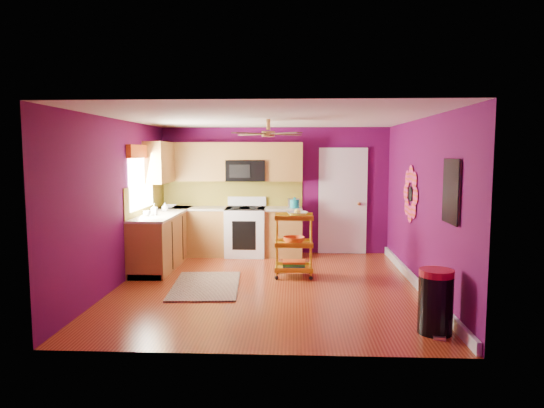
{
  "coord_description": "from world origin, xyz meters",
  "views": [
    {
      "loc": [
        0.4,
        -7.12,
        1.99
      ],
      "look_at": [
        0.05,
        0.4,
        1.2
      ],
      "focal_mm": 32.0,
      "sensor_mm": 36.0,
      "label": 1
    }
  ],
  "objects": [
    {
      "name": "upper_cabinetry",
      "position": [
        -1.24,
        2.17,
        1.8
      ],
      "size": [
        2.8,
        2.3,
        1.26
      ],
      "color": "brown",
      "rests_on": "ground"
    },
    {
      "name": "ground",
      "position": [
        0.0,
        0.0,
        0.0
      ],
      "size": [
        5.0,
        5.0,
        0.0
      ],
      "primitive_type": "plane",
      "color": "maroon",
      "rests_on": "ground"
    },
    {
      "name": "panel_door",
      "position": [
        1.35,
        2.47,
        1.02
      ],
      "size": [
        0.95,
        0.11,
        2.15
      ],
      "color": "white",
      "rests_on": "ground"
    },
    {
      "name": "lower_cabinets",
      "position": [
        -1.35,
        1.82,
        0.43
      ],
      "size": [
        2.81,
        2.31,
        0.94
      ],
      "color": "brown",
      "rests_on": "ground"
    },
    {
      "name": "trash_can",
      "position": [
        1.96,
        -1.83,
        0.36
      ],
      "size": [
        0.45,
        0.46,
        0.72
      ],
      "color": "black",
      "rests_on": "ground"
    },
    {
      "name": "shag_rug",
      "position": [
        -0.93,
        -0.06,
        0.01
      ],
      "size": [
        1.09,
        1.66,
        0.02
      ],
      "primitive_type": "cube",
      "rotation": [
        0.0,
        0.0,
        0.07
      ],
      "color": "black",
      "rests_on": "ground"
    },
    {
      "name": "counter_cup",
      "position": [
        -2.08,
        0.82,
        0.99
      ],
      "size": [
        0.12,
        0.12,
        0.09
      ],
      "primitive_type": "imported",
      "color": "white",
      "rests_on": "lower_cabinets"
    },
    {
      "name": "room_envelope",
      "position": [
        0.03,
        0.0,
        1.63
      ],
      "size": [
        4.54,
        5.04,
        2.52
      ],
      "color": "#560946",
      "rests_on": "ground"
    },
    {
      "name": "left_window",
      "position": [
        -2.22,
        1.05,
        1.74
      ],
      "size": [
        0.08,
        1.35,
        1.08
      ],
      "color": "white",
      "rests_on": "ground"
    },
    {
      "name": "soap_bottle_b",
      "position": [
        -1.96,
        1.55,
        1.02
      ],
      "size": [
        0.12,
        0.12,
        0.15
      ],
      "primitive_type": "imported",
      "color": "white",
      "rests_on": "lower_cabinets"
    },
    {
      "name": "right_wall_art",
      "position": [
        2.23,
        -0.34,
        1.44
      ],
      "size": [
        0.04,
        2.74,
        1.04
      ],
      "color": "black",
      "rests_on": "ground"
    },
    {
      "name": "teal_kettle",
      "position": [
        0.4,
        2.18,
        1.02
      ],
      "size": [
        0.18,
        0.18,
        0.21
      ],
      "color": "teal",
      "rests_on": "lower_cabinets"
    },
    {
      "name": "counter_dish",
      "position": [
        -2.01,
        2.04,
        0.97
      ],
      "size": [
        0.26,
        0.26,
        0.06
      ],
      "primitive_type": "imported",
      "color": "white",
      "rests_on": "lower_cabinets"
    },
    {
      "name": "soap_bottle_a",
      "position": [
        -1.99,
        0.97,
        1.04
      ],
      "size": [
        0.09,
        0.09,
        0.2
      ],
      "primitive_type": "imported",
      "color": "#EA3F72",
      "rests_on": "lower_cabinets"
    },
    {
      "name": "toaster",
      "position": [
        0.38,
        2.23,
        1.03
      ],
      "size": [
        0.22,
        0.15,
        0.18
      ],
      "primitive_type": "cube",
      "color": "beige",
      "rests_on": "lower_cabinets"
    },
    {
      "name": "ceiling_fan",
      "position": [
        0.0,
        0.2,
        2.29
      ],
      "size": [
        1.01,
        1.01,
        0.26
      ],
      "color": "#BF8C3F",
      "rests_on": "ground"
    },
    {
      "name": "rolling_cart",
      "position": [
        0.4,
        0.56,
        0.57
      ],
      "size": [
        0.61,
        0.44,
        1.1
      ],
      "color": "gold",
      "rests_on": "ground"
    },
    {
      "name": "electric_range",
      "position": [
        -0.55,
        2.17,
        0.48
      ],
      "size": [
        0.76,
        0.66,
        1.13
      ],
      "color": "white",
      "rests_on": "ground"
    }
  ]
}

